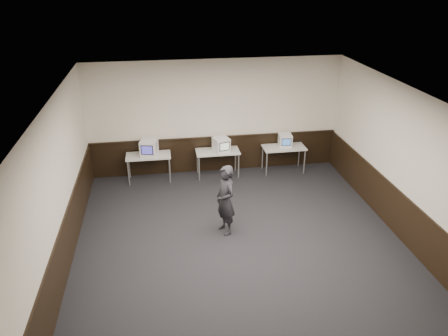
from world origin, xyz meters
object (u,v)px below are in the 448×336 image
object	(u,v)px
desk_center	(218,153)
emac_right	(285,140)
emac_left	(149,148)
emac_center	(221,145)
person	(225,200)
desk_right	(284,149)
desk_left	(148,157)

from	to	relation	value
desk_center	emac_right	bearing A→B (deg)	1.19
emac_left	emac_center	xyz separation A→B (m)	(1.96, -0.04, -0.02)
person	emac_center	bearing A→B (deg)	152.99
desk_center	emac_left	xyz separation A→B (m)	(-1.86, -0.01, 0.29)
desk_right	emac_center	bearing A→B (deg)	-178.50
emac_right	emac_center	bearing A→B (deg)	-171.89
desk_left	desk_center	distance (m)	1.90
desk_right	emac_right	distance (m)	0.26
desk_left	desk_right	size ratio (longest dim) A/B	1.00
desk_left	desk_center	bearing A→B (deg)	0.00
desk_center	emac_center	bearing A→B (deg)	-26.27
emac_center	emac_right	distance (m)	1.84
emac_center	desk_right	bearing A→B (deg)	-15.22
emac_right	desk_center	bearing A→B (deg)	-173.42
emac_right	desk_right	bearing A→B (deg)	-124.27
emac_left	emac_right	world-z (taller)	emac_left
desk_right	emac_right	xyz separation A→B (m)	(0.03, 0.04, 0.25)
desk_center	emac_center	size ratio (longest dim) A/B	2.34
desk_left	person	bearing A→B (deg)	-60.14
desk_center	emac_left	bearing A→B (deg)	-179.65
desk_left	emac_center	world-z (taller)	emac_center
emac_left	emac_center	world-z (taller)	emac_left
person	desk_center	bearing A→B (deg)	154.98
emac_right	desk_left	bearing A→B (deg)	-174.01
emac_right	person	size ratio (longest dim) A/B	0.26
desk_left	emac_left	xyz separation A→B (m)	(0.04, -0.01, 0.29)
emac_left	emac_center	distance (m)	1.96
desk_right	emac_center	distance (m)	1.82
desk_center	person	size ratio (longest dim) A/B	0.75
desk_center	person	bearing A→B (deg)	-94.77
desk_left	emac_right	bearing A→B (deg)	0.60
desk_right	emac_right	world-z (taller)	emac_right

